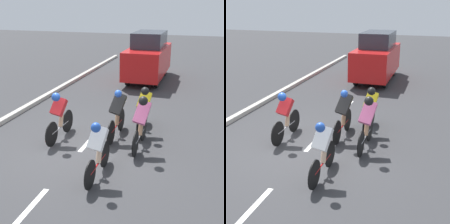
{
  "view_description": "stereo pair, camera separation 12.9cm",
  "coord_description": "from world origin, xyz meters",
  "views": [
    {
      "loc": [
        -2.99,
        7.05,
        3.76
      ],
      "look_at": [
        -0.68,
        -0.43,
        0.95
      ],
      "focal_mm": 50.0,
      "sensor_mm": 36.0,
      "label": 1
    },
    {
      "loc": [
        -3.11,
        7.01,
        3.76
      ],
      "look_at": [
        -0.68,
        -0.43,
        0.95
      ],
      "focal_mm": 50.0,
      "sensor_mm": 36.0,
      "label": 2
    }
  ],
  "objects": [
    {
      "name": "ground_plane",
      "position": [
        0.0,
        0.0,
        0.0
      ],
      "size": [
        60.0,
        60.0,
        0.0
      ],
      "primitive_type": "plane",
      "color": "#38383A"
    },
    {
      "name": "lane_stripe_near",
      "position": [
        0.0,
        2.77,
        0.0
      ],
      "size": [
        0.12,
        1.4,
        0.01
      ],
      "primitive_type": "cube",
      "color": "white",
      "rests_on": "ground"
    },
    {
      "name": "lane_stripe_mid",
      "position": [
        0.0,
        -0.43,
        0.0
      ],
      "size": [
        0.12,
        1.4,
        0.01
      ],
      "primitive_type": "cube",
      "color": "white",
      "rests_on": "ground"
    },
    {
      "name": "lane_stripe_far",
      "position": [
        0.0,
        -3.63,
        0.0
      ],
      "size": [
        0.12,
        1.4,
        0.01
      ],
      "primitive_type": "cube",
      "color": "white",
      "rests_on": "ground"
    },
    {
      "name": "cyclist_black",
      "position": [
        -0.7,
        -0.88,
        0.78
      ],
      "size": [
        0.45,
        1.72,
        1.51
      ],
      "color": "black",
      "rests_on": "ground"
    },
    {
      "name": "cyclist_white",
      "position": [
        -0.9,
        1.34,
        0.75
      ],
      "size": [
        0.4,
        1.63,
        1.44
      ],
      "color": "black",
      "rests_on": "ground"
    },
    {
      "name": "cyclist_pink",
      "position": [
        -1.49,
        -0.36,
        0.82
      ],
      "size": [
        0.44,
        1.69,
        1.55
      ],
      "color": "black",
      "rests_on": "ground"
    },
    {
      "name": "cyclist_red",
      "position": [
        0.82,
        -0.28,
        0.78
      ],
      "size": [
        0.41,
        1.72,
        1.47
      ],
      "color": "black",
      "rests_on": "ground"
    },
    {
      "name": "cyclist_yellow",
      "position": [
        -1.31,
        -1.57,
        0.78
      ],
      "size": [
        0.42,
        1.62,
        1.46
      ],
      "color": "black",
      "rests_on": "ground"
    },
    {
      "name": "support_car",
      "position": [
        -0.18,
        -8.07,
        1.15
      ],
      "size": [
        1.7,
        4.23,
        2.33
      ],
      "color": "black",
      "rests_on": "ground"
    }
  ]
}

